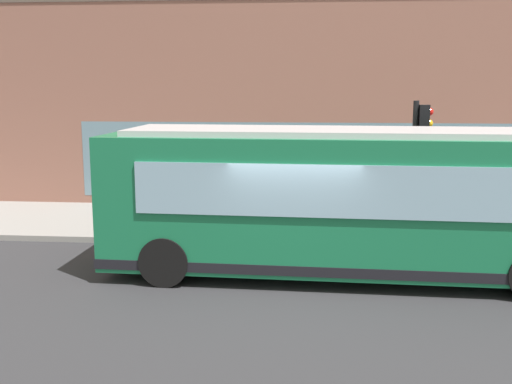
% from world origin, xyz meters
% --- Properties ---
extents(ground, '(120.00, 120.00, 0.00)m').
position_xyz_m(ground, '(0.00, 0.00, 0.00)').
color(ground, '#2D2D30').
extents(sidewalk_curb, '(4.44, 40.00, 0.15)m').
position_xyz_m(sidewalk_curb, '(4.82, 0.00, 0.07)').
color(sidewalk_curb, gray).
rests_on(sidewalk_curb, ground).
extents(building_corner, '(9.91, 20.09, 12.01)m').
position_xyz_m(building_corner, '(11.97, 0.00, 6.00)').
color(building_corner, '#8C5B4C').
rests_on(building_corner, ground).
extents(city_bus_nearside, '(2.89, 10.12, 3.07)m').
position_xyz_m(city_bus_nearside, '(0.51, -1.06, 1.55)').
color(city_bus_nearside, '#197247').
rests_on(city_bus_nearside, ground).
extents(traffic_light_near_corner, '(0.32, 0.49, 3.43)m').
position_xyz_m(traffic_light_near_corner, '(3.22, -2.96, 2.54)').
color(traffic_light_near_corner, black).
rests_on(traffic_light_near_corner, sidewalk_curb).
extents(pedestrian_walking_along_curb, '(0.32, 0.32, 1.82)m').
position_xyz_m(pedestrian_walking_along_curb, '(3.75, 3.08, 1.21)').
color(pedestrian_walking_along_curb, '#8C3F8C').
rests_on(pedestrian_walking_along_curb, sidewalk_curb).
extents(pedestrian_by_light_pole, '(0.32, 0.32, 1.79)m').
position_xyz_m(pedestrian_by_light_pole, '(4.75, -2.09, 1.19)').
color(pedestrian_by_light_pole, '#B23338').
rests_on(pedestrian_by_light_pole, sidewalk_curb).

